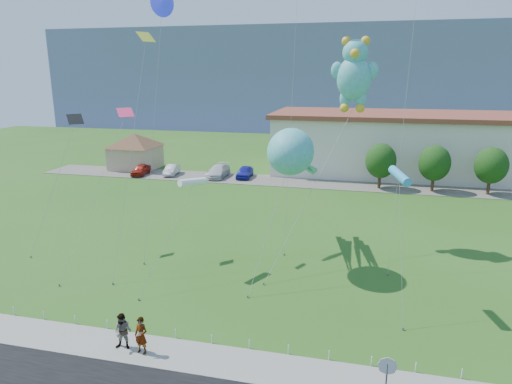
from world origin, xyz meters
TOP-DOWN VIEW (x-y plane):
  - ground at (0.00, 0.00)m, footprint 160.00×160.00m
  - sidewalk at (0.00, -2.75)m, footprint 80.00×2.50m
  - parking_strip at (0.00, 35.00)m, footprint 70.00×6.00m
  - hill_ridge at (0.00, 120.00)m, footprint 160.00×50.00m
  - pavilion at (-24.00, 38.00)m, footprint 9.20×9.20m
  - warehouse at (26.00, 44.00)m, footprint 61.00×15.00m
  - stop_sign at (9.50, -4.21)m, footprint 0.80×0.07m
  - rope_fence at (0.00, -1.30)m, footprint 26.05×0.05m
  - tree_near at (10.00, 34.00)m, footprint 3.60×3.60m
  - tree_mid at (16.00, 34.00)m, footprint 3.60×3.60m
  - tree_far at (22.00, 34.00)m, footprint 3.60×3.60m
  - pedestrian_left at (-2.04, -3.03)m, footprint 0.75×0.55m
  - pedestrian_right at (-3.09, -2.91)m, footprint 0.98×0.80m
  - parked_car_red at (-21.20, 34.04)m, footprint 1.96×4.23m
  - parked_car_silver at (-17.17, 35.05)m, footprint 1.94×4.21m
  - parked_car_white at (-10.63, 35.24)m, footprint 2.25×5.39m
  - parked_car_blue at (-7.13, 35.77)m, footprint 1.96×4.44m
  - octopus_kite at (3.22, 10.24)m, footprint 3.29×11.70m
  - teddy_bear_kite at (6.95, 15.77)m, footprint 6.63×11.14m
  - small_kite_black at (-13.81, 9.47)m, footprint 3.03×4.46m
  - small_kite_yellow at (-7.70, 9.77)m, footprint 1.29×7.94m
  - small_kite_blue at (-7.49, 13.19)m, footprint 1.80×7.06m
  - small_kite_cyan at (10.10, 5.31)m, footprint 0.90×4.23m
  - small_kite_pink at (-9.35, 8.82)m, footprint 2.33×7.86m
  - small_kite_white at (-3.13, 7.19)m, footprint 2.01×6.45m

SIDE VIEW (x-z plane):
  - ground at x=0.00m, z-range 0.00..0.00m
  - parking_strip at x=0.00m, z-range 0.00..0.06m
  - sidewalk at x=0.00m, z-range 0.00..0.10m
  - rope_fence at x=0.00m, z-range 0.00..0.50m
  - parked_car_silver at x=-17.17m, z-range 0.06..1.40m
  - parked_car_red at x=-21.20m, z-range 0.06..1.46m
  - parked_car_blue at x=-7.13m, z-range 0.06..1.55m
  - parked_car_white at x=-10.63m, z-range 0.06..1.62m
  - pedestrian_right at x=-3.09m, z-range 0.10..1.99m
  - pedestrian_left at x=-2.04m, z-range 0.10..2.01m
  - stop_sign at x=9.50m, z-range 0.62..3.12m
  - pavilion at x=-24.00m, z-range 0.52..5.52m
  - tree_near at x=10.00m, z-range 0.65..6.12m
  - tree_mid at x=16.00m, z-range 0.65..6.12m
  - tree_far at x=22.00m, z-range 0.65..6.12m
  - warehouse at x=26.00m, z-range 0.02..8.22m
  - small_kite_white at x=-3.13m, z-range 2.91..9.68m
  - octopus_kite at x=3.22m, z-range 2.76..12.69m
  - small_kite_cyan at x=10.10m, z-range 3.67..11.99m
  - small_kite_black at x=-13.81m, z-range 3.75..14.26m
  - small_kite_pink at x=-9.35m, z-range 3.88..14.99m
  - hill_ridge at x=0.00m, z-range 0.00..25.00m
  - teddy_bear_kite at x=6.95m, z-range 5.42..21.57m
  - small_kite_yellow at x=-7.70m, z-range 5.59..22.01m
  - small_kite_blue at x=-7.49m, z-range 8.51..27.85m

